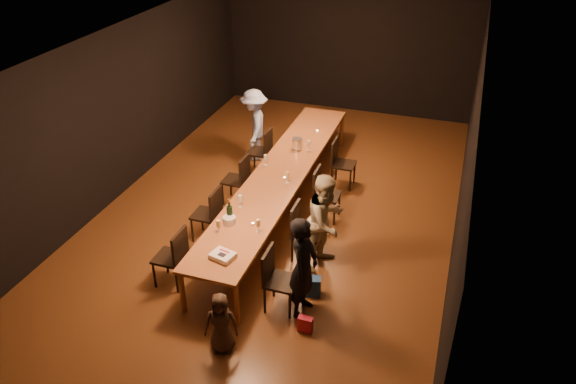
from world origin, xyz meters
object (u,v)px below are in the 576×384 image
(champagne_bottle, at_px, (230,210))
(child, at_px, (221,323))
(chair_right_1, at_px, (307,233))
(chair_right_3, at_px, (344,164))
(chair_left_1, at_px, (206,214))
(woman_birthday, at_px, (303,267))
(birthday_cake, at_px, (223,256))
(chair_left_2, at_px, (235,179))
(chair_right_2, at_px, (327,195))
(chair_left_3, at_px, (259,151))
(plate_stack, at_px, (229,220))
(woman_tan, at_px, (326,221))
(ice_bucket, at_px, (297,144))
(man_blue, at_px, (254,125))
(chair_right_0, at_px, (281,281))
(chair_left_0, at_px, (170,257))
(table, at_px, (280,175))

(champagne_bottle, bearing_deg, child, -70.54)
(chair_right_1, relative_size, chair_right_3, 1.00)
(chair_left_1, distance_m, woman_birthday, 2.34)
(woman_birthday, relative_size, birthday_cake, 4.16)
(chair_left_2, bearing_deg, chair_right_2, -90.00)
(child, height_order, birthday_cake, child)
(chair_left_3, distance_m, child, 4.73)
(plate_stack, distance_m, champagne_bottle, 0.15)
(woman_tan, bearing_deg, birthday_cake, 161.74)
(chair_right_2, xyz_separation_m, ice_bucket, (-0.85, 0.96, 0.39))
(chair_right_1, relative_size, chair_left_2, 1.00)
(man_blue, bearing_deg, chair_right_0, 6.98)
(chair_right_0, distance_m, chair_left_0, 1.70)
(woman_birthday, bearing_deg, chair_right_2, 9.19)
(chair_left_2, xyz_separation_m, man_blue, (-0.30, 1.73, 0.28))
(ice_bucket, bearing_deg, chair_right_1, -68.58)
(table, relative_size, chair_right_3, 6.45)
(birthday_cake, bearing_deg, table, 104.98)
(chair_right_3, xyz_separation_m, champagne_bottle, (-1.07, -2.84, 0.47))
(chair_left_3, bearing_deg, chair_right_3, -90.00)
(table, xyz_separation_m, chair_right_1, (0.85, -1.20, -0.24))
(chair_left_0, xyz_separation_m, chair_left_3, (0.00, 3.60, 0.00))
(birthday_cake, bearing_deg, chair_left_3, 117.37)
(chair_left_0, bearing_deg, chair_right_1, -54.78)
(chair_left_2, relative_size, woman_birthday, 0.62)
(chair_right_3, xyz_separation_m, plate_stack, (-1.05, -2.92, 0.34))
(chair_right_1, bearing_deg, woman_birthday, 14.32)
(chair_left_3, relative_size, ice_bucket, 4.37)
(chair_right_0, distance_m, woman_birthday, 0.41)
(chair_right_2, distance_m, chair_left_3, 2.08)
(chair_left_3, bearing_deg, chair_left_2, -180.00)
(table, bearing_deg, man_blue, 123.58)
(child, xyz_separation_m, plate_stack, (-0.59, 1.65, 0.37))
(birthday_cake, bearing_deg, chair_right_0, 22.38)
(chair_right_1, xyz_separation_m, birthday_cake, (-0.79, -1.32, 0.32))
(woman_tan, bearing_deg, chair_right_1, 104.70)
(chair_right_1, distance_m, chair_right_2, 1.20)
(chair_right_0, xyz_separation_m, child, (-0.46, -0.97, -0.03))
(woman_birthday, relative_size, child, 1.73)
(chair_left_0, height_order, birthday_cake, chair_left_0)
(table, xyz_separation_m, child, (0.39, -3.37, -0.27))
(chair_left_2, xyz_separation_m, plate_stack, (0.65, -1.72, 0.34))
(chair_right_0, relative_size, chair_right_1, 1.00)
(chair_left_2, relative_size, woman_tan, 0.61)
(chair_left_1, bearing_deg, man_blue, 5.84)
(table, height_order, chair_right_1, chair_right_1)
(table, distance_m, chair_right_3, 1.49)
(chair_right_0, height_order, man_blue, man_blue)
(woman_birthday, bearing_deg, plate_stack, 66.01)
(table, xyz_separation_m, chair_left_1, (-0.85, -1.20, -0.24))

